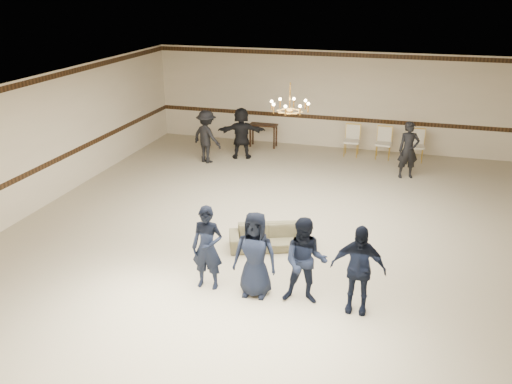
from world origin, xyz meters
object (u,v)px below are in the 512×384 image
at_px(adult_right, 408,150).
at_px(chandelier, 290,97).
at_px(boy_c, 305,262).
at_px(settee, 269,237).
at_px(adult_mid, 241,133).
at_px(boy_d, 358,269).
at_px(boy_a, 207,248).
at_px(adult_left, 207,137).
at_px(console_table, 263,135).
at_px(banquet_chair_right, 416,146).
at_px(banquet_chair_mid, 384,143).
at_px(boy_b, 255,255).
at_px(banquet_chair_left, 352,141).

bearing_deg(adult_right, chandelier, -145.51).
xyz_separation_m(boy_c, adult_right, (1.52, 7.16, 0.02)).
xyz_separation_m(settee, adult_mid, (-2.45, 5.75, 0.58)).
distance_m(boy_d, adult_mid, 8.79).
relative_size(boy_a, adult_left, 0.97).
bearing_deg(console_table, boy_d, -64.47).
height_order(banquet_chair_right, console_table, banquet_chair_right).
bearing_deg(adult_mid, adult_right, 158.91).
xyz_separation_m(banquet_chair_right, console_table, (-5.00, 0.20, -0.10)).
bearing_deg(chandelier, banquet_chair_mid, 69.95).
bearing_deg(settee, boy_b, -103.77).
height_order(chandelier, boy_a, chandelier).
distance_m(chandelier, banquet_chair_left, 5.77).
bearing_deg(console_table, chandelier, -67.94).
bearing_deg(settee, boy_a, -131.30).
relative_size(settee, banquet_chair_left, 1.67).
bearing_deg(banquet_chair_left, banquet_chair_mid, -0.82).
xyz_separation_m(boy_c, adult_mid, (-3.58, 7.56, 0.02)).
xyz_separation_m(adult_right, banquet_chair_left, (-1.77, 1.60, -0.32)).
distance_m(adult_right, banquet_chair_right, 1.65).
height_order(boy_c, banquet_chair_mid, boy_c).
height_order(chandelier, boy_b, chandelier).
bearing_deg(adult_left, chandelier, 158.36).
xyz_separation_m(boy_a, console_table, (-1.46, 8.96, -0.40)).
bearing_deg(boy_c, boy_d, -6.52).
bearing_deg(banquet_chair_mid, adult_left, -156.22).
distance_m(boy_b, adult_mid, 8.02).
xyz_separation_m(boy_d, console_table, (-4.16, 8.96, -0.40)).
distance_m(boy_b, boy_d, 1.80).
distance_m(boy_a, adult_left, 7.37).
bearing_deg(adult_left, adult_mid, -119.28).
xyz_separation_m(chandelier, banquet_chair_mid, (1.89, 5.18, -2.38)).
xyz_separation_m(boy_c, banquet_chair_right, (1.74, 8.76, -0.30)).
bearing_deg(boy_b, chandelier, 91.96).
distance_m(chandelier, boy_c, 4.30).
bearing_deg(adult_left, boy_a, 134.20).
xyz_separation_m(boy_b, boy_c, (0.90, 0.00, 0.00)).
bearing_deg(boy_a, boy_b, -1.89).
bearing_deg(banquet_chair_mid, boy_b, -96.84).
relative_size(boy_d, banquet_chair_left, 1.61).
bearing_deg(console_table, boy_c, -69.38).
distance_m(boy_c, adult_left, 8.19).
height_order(boy_a, banquet_chair_right, boy_a).
bearing_deg(console_table, banquet_chair_right, -1.65).
bearing_deg(adult_left, boy_b, 140.42).
bearing_deg(boy_d, boy_a, 179.37).
xyz_separation_m(adult_left, banquet_chair_right, (6.23, 1.90, -0.32)).
distance_m(adult_left, adult_right, 6.01).
height_order(boy_c, console_table, boy_c).
bearing_deg(boy_c, adult_left, 116.65).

